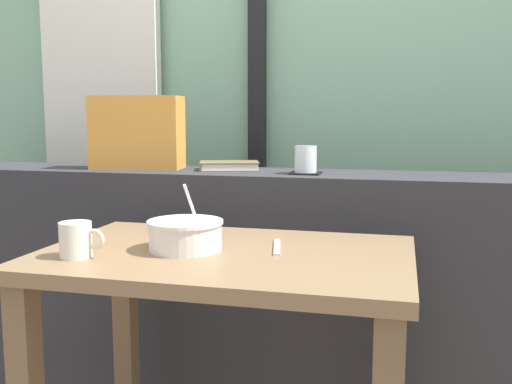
{
  "coord_description": "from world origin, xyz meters",
  "views": [
    {
      "loc": [
        0.5,
        -1.36,
        1.02
      ],
      "look_at": [
        0.03,
        0.47,
        0.77
      ],
      "focal_mm": 40.56,
      "sensor_mm": 36.0,
      "label": 1
    }
  ],
  "objects": [
    {
      "name": "coaster_square",
      "position": [
        0.19,
        0.51,
        0.83
      ],
      "size": [
        0.1,
        0.1,
        0.0
      ],
      "primitive_type": "cube",
      "color": "black",
      "rests_on": "dark_console_ledge"
    },
    {
      "name": "fork_utensil",
      "position": [
        0.2,
        0.04,
        0.69
      ],
      "size": [
        0.05,
        0.17,
        0.01
      ],
      "primitive_type": "cube",
      "rotation": [
        0.0,
        0.0,
        0.2
      ],
      "color": "silver",
      "rests_on": "breakfast_table"
    },
    {
      "name": "ceramic_mug",
      "position": [
        -0.24,
        -0.17,
        0.73
      ],
      "size": [
        0.11,
        0.08,
        0.08
      ],
      "color": "silver",
      "rests_on": "breakfast_table"
    },
    {
      "name": "window_divider_post",
      "position": [
        -0.11,
        1.07,
        1.3
      ],
      "size": [
        0.07,
        0.05,
        2.6
      ],
      "primitive_type": "cube",
      "color": "black",
      "rests_on": "ground"
    },
    {
      "name": "outdoor_backdrop",
      "position": [
        0.0,
        1.14,
        1.4
      ],
      "size": [
        4.8,
        0.08,
        2.8
      ],
      "primitive_type": "cube",
      "color": "#84B293",
      "rests_on": "ground"
    },
    {
      "name": "juice_glass",
      "position": [
        0.19,
        0.51,
        0.87
      ],
      "size": [
        0.07,
        0.07,
        0.09
      ],
      "color": "white",
      "rests_on": "coaster_square"
    },
    {
      "name": "dark_console_ledge",
      "position": [
        0.0,
        0.55,
        0.41
      ],
      "size": [
        2.8,
        0.33,
        0.83
      ],
      "primitive_type": "cube",
      "color": "#2D2D33",
      "rests_on": "ground"
    },
    {
      "name": "soup_bowl",
      "position": [
        -0.02,
        -0.04,
        0.72
      ],
      "size": [
        0.19,
        0.19,
        0.17
      ],
      "color": "silver",
      "rests_on": "breakfast_table"
    },
    {
      "name": "curtain_left_panel",
      "position": [
        -0.83,
        1.04,
        1.25
      ],
      "size": [
        0.56,
        0.06,
        2.5
      ],
      "primitive_type": "cube",
      "color": "silver",
      "rests_on": "ground"
    },
    {
      "name": "closed_book",
      "position": [
        -0.09,
        0.58,
        0.84
      ],
      "size": [
        0.24,
        0.19,
        0.03
      ],
      "color": "brown",
      "rests_on": "dark_console_ledge"
    },
    {
      "name": "throw_pillow",
      "position": [
        -0.43,
        0.55,
        0.96
      ],
      "size": [
        0.34,
        0.18,
        0.26
      ],
      "primitive_type": "cube",
      "rotation": [
        0.0,
        0.0,
        0.14
      ],
      "color": "#D18938",
      "rests_on": "dark_console_ledge"
    },
    {
      "name": "breakfast_table",
      "position": [
        0.08,
        -0.02,
        0.56
      ],
      "size": [
        0.91,
        0.6,
        0.69
      ],
      "color": "brown",
      "rests_on": "ground"
    }
  ]
}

